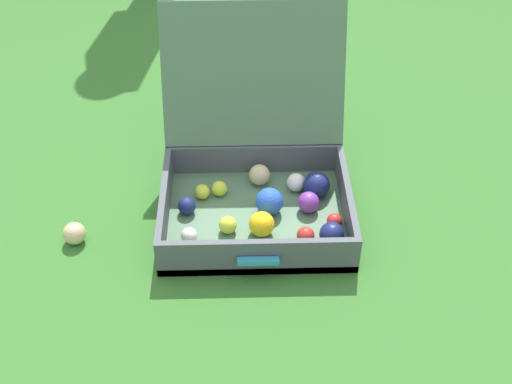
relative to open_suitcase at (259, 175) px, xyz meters
The scene contains 3 objects.
ground_plane 0.15m from the open_suitcase, 165.74° to the right, with size 16.00×16.00×0.00m, color #336B28.
open_suitcase is the anchor object (origin of this frame).
stray_ball_on_grass 0.55m from the open_suitcase, 164.13° to the right, with size 0.06×0.06×0.06m, color #D1B784.
Camera 1 is at (0.04, -1.50, 1.37)m, focal length 47.78 mm.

